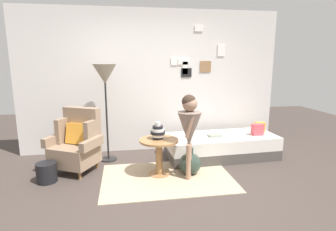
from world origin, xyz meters
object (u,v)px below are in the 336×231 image
at_px(vase_striped, 158,132).
at_px(floor_lamp, 105,78).
at_px(person_child, 189,125).
at_px(magazine_basket, 47,172).
at_px(armchair, 77,143).
at_px(daybed, 221,146).
at_px(demijohn_near, 190,163).
at_px(book_on_daybed, 215,135).
at_px(side_table, 159,149).

relative_size(vase_striped, floor_lamp, 0.16).
distance_m(person_child, magazine_basket, 2.12).
xyz_separation_m(armchair, daybed, (2.41, 0.18, -0.24)).
bearing_deg(demijohn_near, book_on_daybed, 45.38).
height_order(floor_lamp, person_child, floor_lamp).
relative_size(daybed, floor_lamp, 1.19).
relative_size(armchair, side_table, 1.67).
distance_m(book_on_daybed, magazine_basket, 2.71).
relative_size(armchair, book_on_daybed, 4.41).
bearing_deg(daybed, person_child, -135.11).
bearing_deg(floor_lamp, person_child, -38.98).
xyz_separation_m(daybed, magazine_basket, (-2.78, -0.56, -0.06)).
bearing_deg(side_table, vase_striped, 112.63).
height_order(person_child, magazine_basket, person_child).
height_order(armchair, magazine_basket, armchair).
distance_m(vase_striped, floor_lamp, 1.30).
height_order(floor_lamp, demijohn_near, floor_lamp).
relative_size(side_table, book_on_daybed, 2.64).
distance_m(side_table, floor_lamp, 1.49).
xyz_separation_m(floor_lamp, demijohn_near, (1.25, -0.82, -1.24)).
bearing_deg(floor_lamp, vase_striped, -43.40).
bearing_deg(daybed, demijohn_near, -138.93).
distance_m(vase_striped, book_on_daybed, 1.19).
bearing_deg(magazine_basket, demijohn_near, -1.82).
bearing_deg(side_table, daybed, 25.77).
xyz_separation_m(armchair, demijohn_near, (1.69, -0.45, -0.27)).
xyz_separation_m(vase_striped, floor_lamp, (-0.77, 0.73, 0.75)).
bearing_deg(armchair, floor_lamp, 40.07).
xyz_separation_m(armchair, floor_lamp, (0.44, 0.37, 0.97)).
xyz_separation_m(person_child, magazine_basket, (-2.01, 0.21, -0.66)).
distance_m(armchair, book_on_daybed, 2.27).
distance_m(daybed, vase_striped, 1.39).
distance_m(armchair, side_table, 1.29).
height_order(book_on_daybed, demijohn_near, book_on_daybed).
bearing_deg(floor_lamp, armchair, -139.93).
xyz_separation_m(daybed, person_child, (-0.78, -0.77, 0.60)).
xyz_separation_m(armchair, magazine_basket, (-0.37, -0.38, -0.30)).
relative_size(floor_lamp, person_child, 1.33).
bearing_deg(vase_striped, book_on_daybed, 25.36).
distance_m(daybed, book_on_daybed, 0.26).
height_order(side_table, person_child, person_child).
height_order(floor_lamp, book_on_daybed, floor_lamp).
bearing_deg(armchair, daybed, 4.35).
relative_size(daybed, side_table, 3.33).
height_order(person_child, book_on_daybed, person_child).
distance_m(vase_striped, person_child, 0.50).
relative_size(side_table, floor_lamp, 0.36).
distance_m(book_on_daybed, demijohn_near, 0.86).
relative_size(armchair, demijohn_near, 2.33).
xyz_separation_m(daybed, side_table, (-1.18, -0.57, 0.20)).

